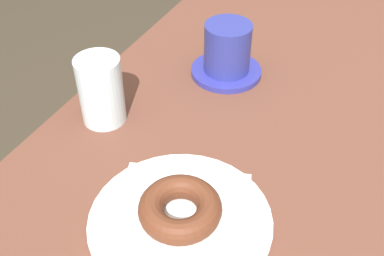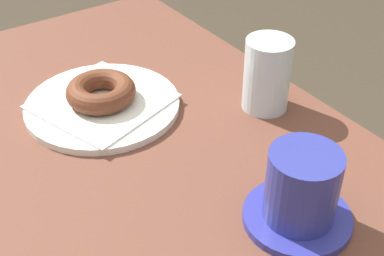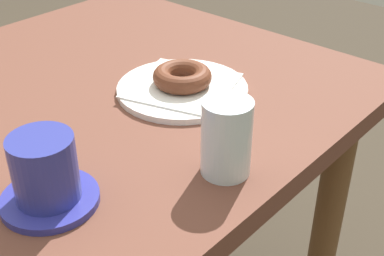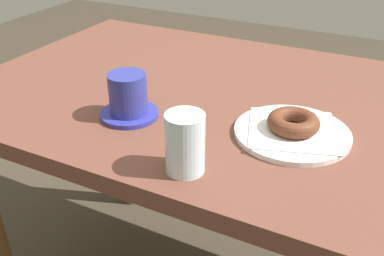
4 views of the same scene
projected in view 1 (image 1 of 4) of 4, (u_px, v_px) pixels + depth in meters
The scene contains 6 objects.
table at pixel (310, 183), 0.76m from camera, with size 1.13×0.78×0.73m.
plate_chocolate_ring at pixel (180, 221), 0.57m from camera, with size 0.22×0.22×0.01m, color white.
napkin_chocolate_ring at pixel (180, 217), 0.56m from camera, with size 0.16×0.16×0.00m, color white.
donut_chocolate_ring at pixel (180, 209), 0.55m from camera, with size 0.10×0.10×0.03m, color #5C2E1C.
water_glass at pixel (101, 90), 0.69m from camera, with size 0.07×0.07×0.11m, color silver.
coffee_cup at pixel (227, 52), 0.79m from camera, with size 0.12×0.12×0.09m.
Camera 1 is at (0.55, 0.05, 1.19)m, focal length 43.72 mm.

